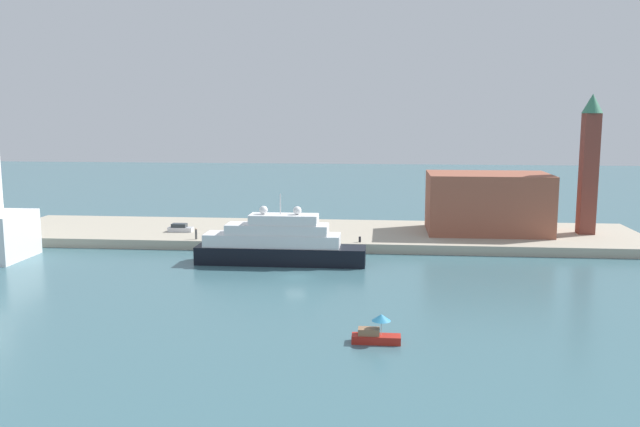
% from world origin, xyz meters
% --- Properties ---
extents(ground, '(400.00, 400.00, 0.00)m').
position_xyz_m(ground, '(0.00, 0.00, 0.00)').
color(ground, '#3D6670').
extents(quay_dock, '(110.00, 23.80, 1.50)m').
position_xyz_m(quay_dock, '(0.00, 27.90, 0.75)').
color(quay_dock, '#ADA38E').
rests_on(quay_dock, ground).
extents(large_yacht, '(24.56, 4.89, 10.21)m').
position_xyz_m(large_yacht, '(-3.54, 7.96, 2.89)').
color(large_yacht, black).
rests_on(large_yacht, ground).
extents(small_motorboat, '(4.66, 1.82, 2.84)m').
position_xyz_m(small_motorboat, '(11.00, -24.74, 1.00)').
color(small_motorboat, '#B22319').
rests_on(small_motorboat, ground).
extents(harbor_building, '(20.22, 12.64, 10.08)m').
position_xyz_m(harbor_building, '(29.23, 28.68, 6.55)').
color(harbor_building, '#93513D').
rests_on(harbor_building, quay_dock).
extents(bell_tower, '(3.39, 3.39, 23.33)m').
position_xyz_m(bell_tower, '(45.61, 28.83, 14.04)').
color(bell_tower, brown).
rests_on(bell_tower, quay_dock).
extents(parked_car, '(4.17, 1.72, 1.39)m').
position_xyz_m(parked_car, '(-23.14, 24.17, 2.10)').
color(parked_car, silver).
rests_on(parked_car, quay_dock).
extents(person_figure, '(0.36, 0.36, 1.82)m').
position_xyz_m(person_figure, '(-18.47, 17.57, 2.35)').
color(person_figure, '#4C4C4C').
rests_on(person_figure, quay_dock).
extents(mooring_bollard, '(0.38, 0.38, 0.89)m').
position_xyz_m(mooring_bollard, '(7.94, 17.56, 1.95)').
color(mooring_bollard, black).
rests_on(mooring_bollard, quay_dock).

